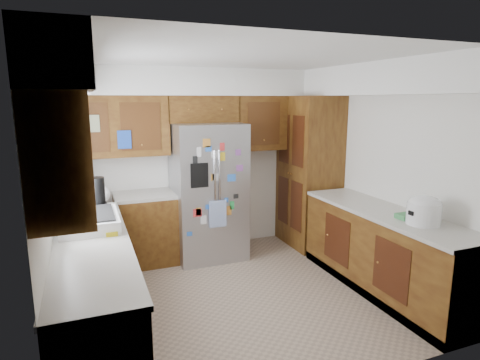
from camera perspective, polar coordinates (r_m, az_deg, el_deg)
name	(u,v)px	position (r m, az deg, el deg)	size (l,w,h in m)	color
floor	(241,294)	(4.58, 0.21, -15.94)	(3.60, 3.60, 0.00)	tan
room_shell	(220,126)	(4.38, -2.84, 7.72)	(3.64, 3.24, 2.52)	white
left_counter_run	(109,276)	(4.16, -18.11, -12.91)	(1.36, 3.20, 0.92)	#46220D
right_counter_run	(383,255)	(4.77, 19.73, -9.95)	(0.63, 2.25, 0.92)	#46220D
pantry	(309,172)	(5.86, 9.76, 1.13)	(0.60, 0.90, 2.15)	#46220D
fridge	(208,192)	(5.34, -4.54, -1.65)	(0.90, 0.79, 1.80)	gray
bridge_cabinet	(202,109)	(5.42, -5.43, 10.00)	(0.96, 0.34, 0.35)	#46220D
fridge_top_items	(197,86)	(5.35, -6.13, 13.15)	(0.56, 0.31, 0.27)	#15399B
sink_assembly	(90,220)	(4.03, -20.62, -5.40)	(0.52, 0.71, 0.37)	white
left_counter_clutter	(95,196)	(4.74, -19.94, -2.11)	(0.42, 0.79, 0.38)	black
rice_cooker	(424,210)	(4.24, 24.71, -3.83)	(0.33, 0.32, 0.28)	white
paper_towel	(433,212)	(4.23, 25.74, -4.18)	(0.11, 0.11, 0.26)	white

